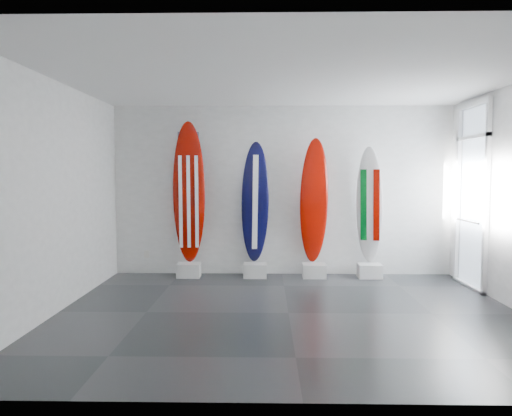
{
  "coord_description": "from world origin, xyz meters",
  "views": [
    {
      "loc": [
        -0.3,
        -6.23,
        1.8
      ],
      "look_at": [
        -0.45,
        1.4,
        1.27
      ],
      "focal_mm": 34.29,
      "sensor_mm": 36.0,
      "label": 1
    }
  ],
  "objects_px": {
    "surfboard_swiss": "(314,201)",
    "surfboard_navy": "(255,203)",
    "surfboard_usa": "(189,193)",
    "surfboard_italy": "(369,205)"
  },
  "relations": [
    {
      "from": "surfboard_usa",
      "to": "surfboard_navy",
      "type": "distance_m",
      "value": 1.17
    },
    {
      "from": "surfboard_usa",
      "to": "surfboard_italy",
      "type": "relative_size",
      "value": 1.21
    },
    {
      "from": "surfboard_swiss",
      "to": "surfboard_usa",
      "type": "bearing_deg",
      "value": 174.75
    },
    {
      "from": "surfboard_navy",
      "to": "surfboard_italy",
      "type": "distance_m",
      "value": 1.99
    },
    {
      "from": "surfboard_usa",
      "to": "surfboard_swiss",
      "type": "relative_size",
      "value": 1.13
    },
    {
      "from": "surfboard_navy",
      "to": "surfboard_usa",
      "type": "bearing_deg",
      "value": 172.03
    },
    {
      "from": "surfboard_navy",
      "to": "surfboard_swiss",
      "type": "height_order",
      "value": "surfboard_swiss"
    },
    {
      "from": "surfboard_swiss",
      "to": "surfboard_italy",
      "type": "bearing_deg",
      "value": -5.25
    },
    {
      "from": "surfboard_navy",
      "to": "surfboard_italy",
      "type": "xyz_separation_m",
      "value": [
        1.99,
        0.0,
        -0.04
      ]
    },
    {
      "from": "surfboard_swiss",
      "to": "surfboard_navy",
      "type": "bearing_deg",
      "value": 174.75
    }
  ]
}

